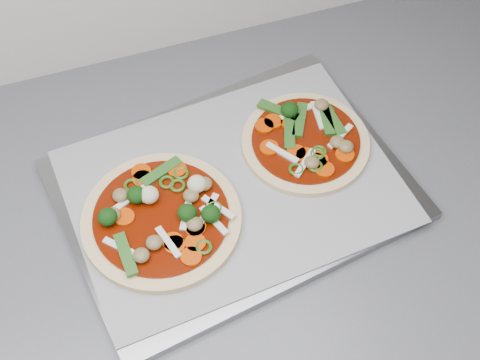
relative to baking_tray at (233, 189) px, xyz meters
name	(u,v)px	position (x,y,z in m)	size (l,w,h in m)	color
countertop	(22,272)	(-0.28, -0.02, -0.03)	(3.60, 0.60, 0.04)	#5B5B62
baking_tray	(233,189)	(0.00, 0.00, 0.00)	(0.42, 0.31, 0.01)	gray
parchment	(233,186)	(0.00, 0.00, 0.01)	(0.41, 0.29, 0.00)	#A1A1A6
pizza_left	(162,217)	(-0.10, -0.02, 0.02)	(0.25, 0.25, 0.03)	beige
pizza_right	(306,140)	(0.11, 0.03, 0.02)	(0.20, 0.20, 0.03)	beige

